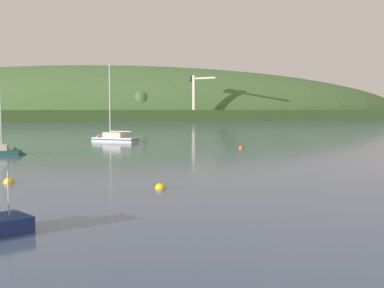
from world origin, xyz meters
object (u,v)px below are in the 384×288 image
object	(u,v)px
sailboat_near_mooring	(110,140)
mooring_buoy_far_upstream	(9,183)
mooring_buoy_foreground	(161,188)
sailboat_far_left	(2,154)
dockside_crane	(195,99)
mooring_buoy_midchannel	(241,148)

from	to	relation	value
sailboat_near_mooring	mooring_buoy_far_upstream	distance (m)	43.21
mooring_buoy_foreground	sailboat_far_left	bearing A→B (deg)	118.22
sailboat_far_left	mooring_buoy_foreground	size ratio (longest dim) A/B	12.98
dockside_crane	sailboat_far_left	distance (m)	161.04
mooring_buoy_foreground	mooring_buoy_midchannel	distance (m)	33.66
sailboat_far_left	sailboat_near_mooring	bearing A→B (deg)	58.96
mooring_buoy_midchannel	mooring_buoy_far_upstream	size ratio (longest dim) A/B	0.83
sailboat_near_mooring	sailboat_far_left	bearing A→B (deg)	91.05
sailboat_far_left	mooring_buoy_far_upstream	xyz separation A→B (m)	(4.15, -21.92, -0.18)
sailboat_far_left	mooring_buoy_midchannel	size ratio (longest dim) A/B	14.28
mooring_buoy_far_upstream	sailboat_near_mooring	bearing A→B (deg)	78.37
mooring_buoy_far_upstream	mooring_buoy_foreground	bearing A→B (deg)	-24.39
mooring_buoy_midchannel	mooring_buoy_far_upstream	xyz separation A→B (m)	(-25.09, -25.56, -0.00)
dockside_crane	mooring_buoy_midchannel	world-z (taller)	dockside_crane
dockside_crane	sailboat_near_mooring	bearing A→B (deg)	-62.85
dockside_crane	mooring_buoy_midchannel	size ratio (longest dim) A/B	27.17
dockside_crane	sailboat_near_mooring	xyz separation A→B (m)	(-41.91, -130.76, -9.32)
sailboat_far_left	mooring_buoy_far_upstream	distance (m)	22.31
dockside_crane	sailboat_far_left	size ratio (longest dim) A/B	1.90
sailboat_near_mooring	mooring_buoy_far_upstream	bearing A→B (deg)	111.64
mooring_buoy_foreground	mooring_buoy_midchannel	world-z (taller)	mooring_buoy_foreground
dockside_crane	mooring_buoy_foreground	size ratio (longest dim) A/B	24.70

